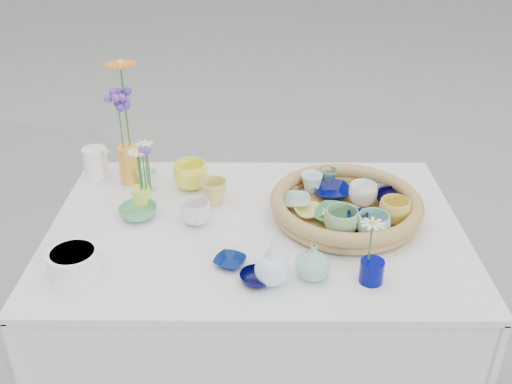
{
  "coord_description": "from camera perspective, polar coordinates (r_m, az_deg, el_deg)",
  "views": [
    {
      "loc": [
        0.01,
        -1.48,
        1.71
      ],
      "look_at": [
        0.0,
        0.02,
        0.87
      ],
      "focal_mm": 40.0,
      "sensor_mm": 36.0,
      "label": 1
    }
  ],
  "objects": [
    {
      "name": "wicker_tray",
      "position": [
        1.8,
        8.96,
        -1.4
      ],
      "size": [
        0.47,
        0.47,
        0.08
      ],
      "primitive_type": null,
      "color": "olive",
      "rests_on": "display_table"
    },
    {
      "name": "tray_ceramic_0",
      "position": [
        1.88,
        7.6,
        0.04
      ],
      "size": [
        0.13,
        0.13,
        0.03
      ],
      "primitive_type": "imported",
      "rotation": [
        0.0,
        0.0,
        0.08
      ],
      "color": "#050B5E",
      "rests_on": "wicker_tray"
    },
    {
      "name": "tray_ceramic_1",
      "position": [
        1.87,
        13.56,
        -0.7
      ],
      "size": [
        0.12,
        0.12,
        0.04
      ],
      "primitive_type": "imported",
      "rotation": [
        0.0,
        0.0,
        0.1
      ],
      "color": "black",
      "rests_on": "wicker_tray"
    },
    {
      "name": "tray_ceramic_2",
      "position": [
        1.77,
        13.67,
        -1.86
      ],
      "size": [
        0.1,
        0.1,
        0.07
      ],
      "primitive_type": "imported",
      "rotation": [
        0.0,
        0.0,
        0.03
      ],
      "color": "#E0C049",
      "rests_on": "wicker_tray"
    },
    {
      "name": "tray_ceramic_3",
      "position": [
        1.75,
        8.11,
        -2.44
      ],
      "size": [
        0.17,
        0.17,
        0.03
      ],
      "primitive_type": "imported",
      "rotation": [
        0.0,
        0.0,
        -0.39
      ],
      "color": "#428A51",
      "rests_on": "wicker_tray"
    },
    {
      "name": "tray_ceramic_4",
      "position": [
        1.68,
        8.53,
        -2.99
      ],
      "size": [
        0.12,
        0.12,
        0.08
      ],
      "primitive_type": "imported",
      "rotation": [
        0.0,
        0.0,
        0.16
      ],
      "color": "#83BA80",
      "rests_on": "wicker_tray"
    },
    {
      "name": "tray_ceramic_5",
      "position": [
        1.82,
        3.83,
        -0.94
      ],
      "size": [
        0.11,
        0.11,
        0.03
      ],
      "primitive_type": "imported",
      "rotation": [
        0.0,
        0.0,
        -0.01
      ],
      "color": "#92C3BD",
      "rests_on": "wicker_tray"
    },
    {
      "name": "tray_ceramic_6",
      "position": [
        1.89,
        5.59,
        0.9
      ],
      "size": [
        0.09,
        0.09,
        0.07
      ],
      "primitive_type": "imported",
      "rotation": [
        0.0,
        0.0,
        0.38
      ],
      "color": "white",
      "rests_on": "wicker_tray"
    },
    {
      "name": "tray_ceramic_7",
      "position": [
        1.84,
        10.64,
        -0.23
      ],
      "size": [
        0.1,
        0.1,
        0.07
      ],
      "primitive_type": "imported",
      "rotation": [
        0.0,
        0.0,
        -0.15
      ],
      "color": "white",
      "rests_on": "wicker_tray"
    },
    {
      "name": "tray_ceramic_8",
      "position": [
        1.97,
        12.0,
        1.06
      ],
      "size": [
        0.13,
        0.13,
        0.03
      ],
      "primitive_type": "imported",
      "rotation": [
        0.0,
        0.0,
        -0.4
      ],
      "color": "#8BC5D6",
      "rests_on": "wicker_tray"
    },
    {
      "name": "tray_ceramic_9",
      "position": [
        1.71,
        10.06,
        -2.95
      ],
      "size": [
        0.08,
        0.08,
        0.06
      ],
      "primitive_type": "imported",
      "rotation": [
        0.0,
        0.0,
        0.32
      ],
      "color": "#07124D",
      "rests_on": "wicker_tray"
    },
    {
      "name": "tray_ceramic_10",
      "position": [
        1.77,
        5.38,
        -2.01
      ],
      "size": [
        0.12,
        0.12,
        0.02
      ],
      "primitive_type": "imported",
      "rotation": [
        0.0,
        0.0,
        0.33
      ],
      "color": "#DFDB67",
      "rests_on": "wicker_tray"
    },
    {
      "name": "tray_ceramic_11",
      "position": [
        1.68,
        11.63,
        -3.36
      ],
      "size": [
        0.1,
        0.1,
        0.08
      ],
      "primitive_type": "imported",
      "rotation": [
        0.0,
        0.0,
        -0.01
      ],
      "color": "#8BC6B0",
      "rests_on": "wicker_tray"
    },
    {
      "name": "tray_ceramic_12",
      "position": [
        1.94,
        7.21,
        1.48
      ],
      "size": [
        0.08,
        0.08,
        0.06
      ],
      "primitive_type": "imported",
      "rotation": [
        0.0,
        0.0,
        0.23
      ],
      "color": "slate",
      "rests_on": "wicker_tray"
    },
    {
      "name": "loose_ceramic_0",
      "position": [
        1.95,
        -6.58,
        1.64
      ],
      "size": [
        0.13,
        0.13,
        0.09
      ],
      "primitive_type": "imported",
      "rotation": [
        0.0,
        0.0,
        -0.11
      ],
      "color": "#FFF53F",
      "rests_on": "display_table"
    },
    {
      "name": "loose_ceramic_1",
      "position": [
        1.85,
        -4.23,
        0.0
      ],
      "size": [
        0.09,
        0.09,
        0.08
      ],
      "primitive_type": "imported",
      "rotation": [
        0.0,
        0.0,
        -0.01
      ],
      "color": "#D4BE5D",
      "rests_on": "display_table"
    },
    {
      "name": "loose_ceramic_2",
      "position": [
        1.82,
        -11.69,
        -1.97
      ],
      "size": [
        0.15,
        0.15,
        0.04
      ],
      "primitive_type": "imported",
      "rotation": [
        0.0,
        0.0,
        -0.32
      ],
      "color": "#59A875",
      "rests_on": "display_table"
    },
    {
      "name": "loose_ceramic_3",
      "position": [
        1.76,
        -6.04,
        -2.05
      ],
      "size": [
        0.11,
        0.11,
        0.07
      ],
      "primitive_type": "imported",
      "rotation": [
        0.0,
        0.0,
        -0.27
      ],
      "color": "white",
      "rests_on": "display_table"
    },
    {
      "name": "loose_ceramic_4",
      "position": [
        1.59,
        -2.63,
        -6.94
      ],
      "size": [
        0.11,
        0.11,
        0.02
      ],
      "primitive_type": "imported",
      "rotation": [
        0.0,
        0.0,
        -0.43
      ],
      "color": "navy",
      "rests_on": "display_table"
    },
    {
      "name": "loose_ceramic_5",
      "position": [
        1.97,
        -10.73,
        1.19
      ],
      "size": [
        0.09,
        0.09,
        0.07
      ],
      "primitive_type": "imported",
      "rotation": [
        0.0,
        0.0,
        0.31
      ],
      "color": "silver",
      "rests_on": "display_table"
    },
    {
      "name": "loose_ceramic_6",
      "position": [
        1.52,
        0.04,
        -8.61
      ],
      "size": [
        0.09,
        0.09,
        0.03
      ],
      "primitive_type": "imported",
      "rotation": [
        0.0,
        0.0,
        0.03
      ],
      "color": "#040237",
      "rests_on": "display_table"
    },
    {
      "name": "fluted_bowl",
      "position": [
        1.61,
        -17.73,
        -6.78
      ],
      "size": [
        0.18,
        0.18,
        0.07
      ],
      "primitive_type": null,
      "rotation": [
        0.0,
        0.0,
        0.37
      ],
      "color": "white",
      "rests_on": "display_table"
    },
    {
      "name": "bud_vase_paleblue",
      "position": [
        1.48,
        1.6,
        -6.98
      ],
      "size": [
        0.1,
        0.1,
        0.14
      ],
      "primitive_type": null,
      "rotation": [
        0.0,
        0.0,
        0.11
      ],
      "color": "#C6F0F8",
      "rests_on": "display_table"
    },
    {
      "name": "bud_vase_seafoam",
      "position": [
        1.52,
        5.74,
        -6.9
      ],
      "size": [
        0.11,
        0.11,
        0.1
      ],
      "primitive_type": "imported",
      "rotation": [
        0.0,
        0.0,
        -0.09
      ],
      "color": "#89BDB3",
      "rests_on": "display_table"
    },
    {
      "name": "bud_vase_cobalt",
      "position": [
        1.54,
        11.49,
        -7.78
      ],
      "size": [
        0.08,
        0.08,
        0.06
      ],
      "primitive_type": "cylinder",
      "rotation": [
        0.0,
        0.0,
        0.39
      ],
      "color": "#00056B",
      "rests_on": "display_table"
    },
    {
      "name": "single_daisy",
      "position": [
        1.5,
        11.38,
        -4.9
      ],
      "size": [
        0.08,
        0.08,
        0.13
      ],
      "primitive_type": null,
      "rotation": [
        0.0,
        0.0,
        0.16
      ],
      "color": "white",
      "rests_on": "bud_vase_cobalt"
    },
    {
      "name": "tall_vase_yellow",
      "position": [
        2.02,
        -12.57,
        2.71
      ],
      "size": [
        0.07,
        0.07,
        0.13
      ],
      "primitive_type": "cylinder",
      "rotation": [
        0.0,
        0.0,
        0.02
      ],
      "color": "gold",
      "rests_on": "display_table"
    },
    {
      "name": "gerbera",
      "position": [
        1.94,
        -12.94,
        8.35
      ],
      "size": [
        0.12,
        0.12,
        0.3
      ],
      "primitive_type": null,
      "rotation": [
        0.0,
        0.0,
        -0.02
      ],
      "color": "orange",
      "rests_on": "tall_vase_yellow"
    },
    {
      "name": "hydrangea",
      "position": [
        1.95,
        -13.4,
        6.62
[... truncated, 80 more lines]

